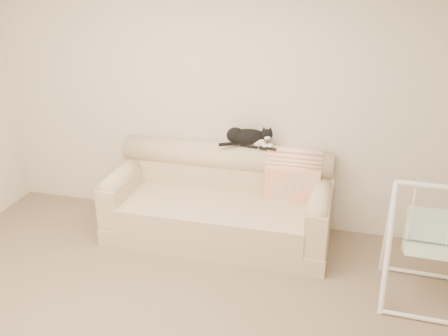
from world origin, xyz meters
The scene contains 7 objects.
room_shell centered at (0.00, 0.00, 1.53)m, with size 5.04×4.04×2.60m.
sofa centered at (-0.01, 1.62, 0.35)m, with size 2.20×0.93×0.90m.
remote_a centered at (0.23, 1.85, 0.91)m, with size 0.19×0.08×0.03m.
remote_b centered at (0.43, 1.82, 0.91)m, with size 0.17×0.06×0.02m.
tuxedo_cat centered at (0.22, 1.86, 1.00)m, with size 0.54×0.27×0.21m.
throw_blanket centered at (0.70, 1.84, 0.72)m, with size 0.54×0.38×0.58m.
baby_swing centered at (1.87, 1.05, 0.52)m, with size 0.66×0.70×1.05m.
Camera 1 is at (1.15, -2.70, 2.65)m, focal length 40.00 mm.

